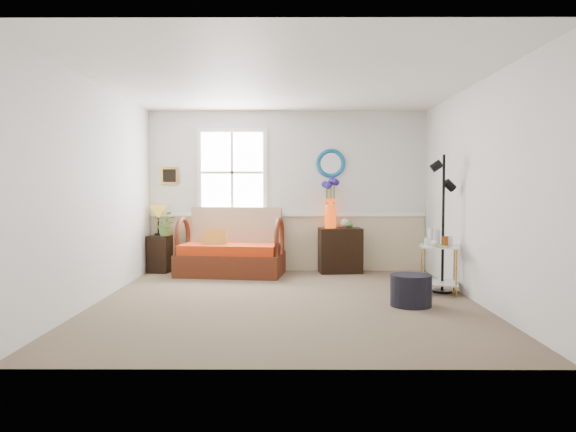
{
  "coord_description": "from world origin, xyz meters",
  "views": [
    {
      "loc": [
        0.05,
        -6.64,
        1.37
      ],
      "look_at": [
        0.02,
        0.29,
        1.01
      ],
      "focal_mm": 35.0,
      "sensor_mm": 36.0,
      "label": 1
    }
  ],
  "objects_px": {
    "loveseat": "(231,242)",
    "cabinet": "(340,250)",
    "side_table": "(439,270)",
    "floor_lamp": "(443,224)",
    "lamp_stand": "(160,254)",
    "ottoman": "(411,290)"
  },
  "relations": [
    {
      "from": "cabinet",
      "to": "side_table",
      "type": "height_order",
      "value": "cabinet"
    },
    {
      "from": "lamp_stand",
      "to": "side_table",
      "type": "xyz_separation_m",
      "value": [
        4.0,
        -1.76,
        0.01
      ]
    },
    {
      "from": "side_table",
      "to": "lamp_stand",
      "type": "bearing_deg",
      "value": 156.2
    },
    {
      "from": "loveseat",
      "to": "lamp_stand",
      "type": "height_order",
      "value": "loveseat"
    },
    {
      "from": "loveseat",
      "to": "side_table",
      "type": "xyz_separation_m",
      "value": [
        2.83,
        -1.49,
        -0.21
      ]
    },
    {
      "from": "loveseat",
      "to": "ottoman",
      "type": "relative_size",
      "value": 3.38
    },
    {
      "from": "ottoman",
      "to": "loveseat",
      "type": "bearing_deg",
      "value": 135.8
    },
    {
      "from": "loveseat",
      "to": "cabinet",
      "type": "distance_m",
      "value": 1.75
    },
    {
      "from": "side_table",
      "to": "ottoman",
      "type": "height_order",
      "value": "side_table"
    },
    {
      "from": "lamp_stand",
      "to": "side_table",
      "type": "relative_size",
      "value": 0.96
    },
    {
      "from": "loveseat",
      "to": "floor_lamp",
      "type": "xyz_separation_m",
      "value": [
        2.9,
        -1.41,
        0.37
      ]
    },
    {
      "from": "loveseat",
      "to": "side_table",
      "type": "relative_size",
      "value": 2.59
    },
    {
      "from": "cabinet",
      "to": "side_table",
      "type": "relative_size",
      "value": 1.16
    },
    {
      "from": "side_table",
      "to": "ottoman",
      "type": "xyz_separation_m",
      "value": [
        -0.52,
        -0.76,
        -0.13
      ]
    },
    {
      "from": "loveseat",
      "to": "side_table",
      "type": "bearing_deg",
      "value": -20.15
    },
    {
      "from": "loveseat",
      "to": "side_table",
      "type": "height_order",
      "value": "loveseat"
    },
    {
      "from": "side_table",
      "to": "floor_lamp",
      "type": "xyz_separation_m",
      "value": [
        0.07,
        0.07,
        0.58
      ]
    },
    {
      "from": "loveseat",
      "to": "lamp_stand",
      "type": "bearing_deg",
      "value": 174.24
    },
    {
      "from": "side_table",
      "to": "floor_lamp",
      "type": "distance_m",
      "value": 0.59
    },
    {
      "from": "lamp_stand",
      "to": "floor_lamp",
      "type": "height_order",
      "value": "floor_lamp"
    },
    {
      "from": "floor_lamp",
      "to": "ottoman",
      "type": "bearing_deg",
      "value": -115.6
    },
    {
      "from": "lamp_stand",
      "to": "cabinet",
      "type": "xyz_separation_m",
      "value": [
        2.89,
        -0.02,
        0.06
      ]
    }
  ]
}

